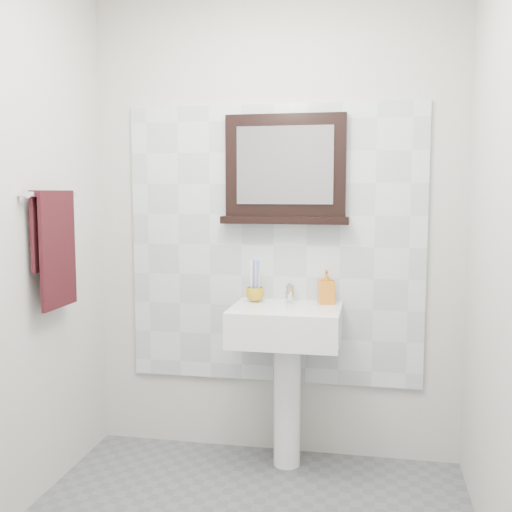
{
  "coord_description": "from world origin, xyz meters",
  "views": [
    {
      "loc": [
        0.51,
        -2.09,
        1.44
      ],
      "look_at": [
        0.0,
        0.55,
        1.15
      ],
      "focal_mm": 42.0,
      "sensor_mm": 36.0,
      "label": 1
    }
  ],
  "objects_px": {
    "pedestal_sink": "(286,342)",
    "toothbrush_cup": "(255,294)",
    "hand_towel": "(54,240)",
    "soap_dispenser": "(326,287)",
    "framed_mirror": "(285,172)"
  },
  "relations": [
    {
      "from": "pedestal_sink",
      "to": "toothbrush_cup",
      "type": "distance_m",
      "value": 0.3
    },
    {
      "from": "pedestal_sink",
      "to": "toothbrush_cup",
      "type": "xyz_separation_m",
      "value": [
        -0.18,
        0.1,
        0.22
      ]
    },
    {
      "from": "toothbrush_cup",
      "to": "soap_dispenser",
      "type": "relative_size",
      "value": 0.54
    },
    {
      "from": "framed_mirror",
      "to": "hand_towel",
      "type": "height_order",
      "value": "framed_mirror"
    },
    {
      "from": "framed_mirror",
      "to": "hand_towel",
      "type": "relative_size",
      "value": 1.23
    },
    {
      "from": "pedestal_sink",
      "to": "hand_towel",
      "type": "xyz_separation_m",
      "value": [
        -1.04,
        -0.4,
        0.54
      ]
    },
    {
      "from": "toothbrush_cup",
      "to": "soap_dispenser",
      "type": "height_order",
      "value": "soap_dispenser"
    },
    {
      "from": "hand_towel",
      "to": "soap_dispenser",
      "type": "bearing_deg",
      "value": 22.93
    },
    {
      "from": "pedestal_sink",
      "to": "framed_mirror",
      "type": "bearing_deg",
      "value": 100.77
    },
    {
      "from": "soap_dispenser",
      "to": "framed_mirror",
      "type": "relative_size",
      "value": 0.27
    },
    {
      "from": "soap_dispenser",
      "to": "framed_mirror",
      "type": "xyz_separation_m",
      "value": [
        -0.23,
        0.07,
        0.59
      ]
    },
    {
      "from": "soap_dispenser",
      "to": "hand_towel",
      "type": "height_order",
      "value": "hand_towel"
    },
    {
      "from": "pedestal_sink",
      "to": "framed_mirror",
      "type": "height_order",
      "value": "framed_mirror"
    },
    {
      "from": "pedestal_sink",
      "to": "hand_towel",
      "type": "distance_m",
      "value": 1.24
    },
    {
      "from": "toothbrush_cup",
      "to": "hand_towel",
      "type": "relative_size",
      "value": 0.18
    }
  ]
}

